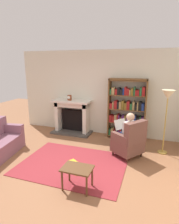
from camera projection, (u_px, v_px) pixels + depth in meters
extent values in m
plane|color=#905E3E|center=(67.00, 171.00, 4.14)|extent=(14.00, 14.00, 0.00)
cube|color=silver|center=(100.00, 93.00, 6.14)|extent=(5.60, 0.10, 2.70)
cube|color=maroon|center=(73.00, 164.00, 4.41)|extent=(2.40, 1.80, 0.01)
cube|color=#4C4742|center=(72.00, 132.00, 6.40)|extent=(1.32, 0.64, 0.05)
cube|color=black|center=(74.00, 120.00, 6.51)|extent=(0.80, 0.20, 0.70)
cube|color=silver|center=(59.00, 116.00, 6.53)|extent=(0.12, 0.44, 1.06)
cube|color=silver|center=(86.00, 118.00, 6.21)|extent=(0.12, 0.44, 1.06)
cube|color=silver|center=(72.00, 104.00, 6.26)|extent=(1.12, 0.44, 0.16)
cube|color=silver|center=(71.00, 101.00, 6.18)|extent=(1.28, 0.56, 0.06)
cylinder|color=brown|center=(70.00, 98.00, 6.15)|extent=(0.14, 0.14, 0.17)
cylinder|color=white|center=(69.00, 97.00, 6.08)|extent=(0.10, 0.01, 0.10)
cube|color=brown|center=(109.00, 108.00, 5.93)|extent=(0.04, 0.32, 1.86)
cube|color=brown|center=(145.00, 111.00, 5.59)|extent=(0.04, 0.32, 1.86)
cube|color=brown|center=(128.00, 79.00, 5.54)|extent=(1.14, 0.32, 0.04)
cube|color=brown|center=(125.00, 136.00, 5.98)|extent=(1.10, 0.32, 0.02)
cube|color=#1E592D|center=(110.00, 131.00, 6.10)|extent=(0.06, 0.26, 0.18)
cube|color=#997F4C|center=(113.00, 131.00, 6.07)|extent=(0.07, 0.26, 0.22)
cube|color=maroon|center=(115.00, 132.00, 6.05)|extent=(0.06, 0.26, 0.18)
cube|color=black|center=(117.00, 132.00, 6.03)|extent=(0.06, 0.26, 0.20)
cube|color=#4C1E59|center=(119.00, 133.00, 6.01)|extent=(0.06, 0.26, 0.16)
cube|color=maroon|center=(121.00, 132.00, 5.98)|extent=(0.05, 0.26, 0.24)
cube|color=#1E592D|center=(123.00, 133.00, 5.97)|extent=(0.06, 0.26, 0.17)
cube|color=#1E592D|center=(125.00, 132.00, 5.94)|extent=(0.07, 0.26, 0.25)
cube|color=#1E592D|center=(127.00, 132.00, 5.92)|extent=(0.07, 0.26, 0.25)
cube|color=black|center=(129.00, 133.00, 5.91)|extent=(0.06, 0.26, 0.17)
cube|color=#1E592D|center=(131.00, 134.00, 5.89)|extent=(0.06, 0.26, 0.16)
cube|color=brown|center=(133.00, 133.00, 5.86)|extent=(0.06, 0.26, 0.25)
cube|color=#1E592D|center=(136.00, 133.00, 5.83)|extent=(0.08, 0.26, 0.25)
cube|color=navy|center=(139.00, 135.00, 5.81)|extent=(0.08, 0.26, 0.18)
cube|color=black|center=(142.00, 135.00, 5.79)|extent=(0.07, 0.26, 0.20)
cube|color=brown|center=(126.00, 123.00, 5.87)|extent=(1.10, 0.32, 0.02)
cube|color=maroon|center=(111.00, 118.00, 5.98)|extent=(0.08, 0.26, 0.21)
cube|color=maroon|center=(114.00, 118.00, 5.96)|extent=(0.06, 0.26, 0.20)
cube|color=#997F4C|center=(116.00, 118.00, 5.93)|extent=(0.07, 0.26, 0.24)
cube|color=maroon|center=(118.00, 118.00, 5.91)|extent=(0.04, 0.26, 0.25)
cube|color=#4C1E59|center=(119.00, 119.00, 5.90)|extent=(0.05, 0.26, 0.22)
cube|color=brown|center=(121.00, 119.00, 5.89)|extent=(0.04, 0.26, 0.17)
cube|color=#4C1E59|center=(123.00, 119.00, 5.86)|extent=(0.08, 0.26, 0.22)
cube|color=brown|center=(125.00, 119.00, 5.84)|extent=(0.05, 0.26, 0.23)
cube|color=#4C1E59|center=(127.00, 120.00, 5.82)|extent=(0.05, 0.26, 0.19)
cube|color=#4C1E59|center=(130.00, 120.00, 5.80)|extent=(0.09, 0.26, 0.19)
cube|color=brown|center=(132.00, 119.00, 5.77)|extent=(0.07, 0.26, 0.24)
cube|color=navy|center=(135.00, 119.00, 5.74)|extent=(0.06, 0.26, 0.25)
cube|color=black|center=(137.00, 120.00, 5.73)|extent=(0.04, 0.26, 0.22)
cube|color=black|center=(138.00, 120.00, 5.71)|extent=(0.05, 0.26, 0.22)
cube|color=#1E592D|center=(140.00, 120.00, 5.70)|extent=(0.04, 0.26, 0.23)
cube|color=#4C1E59|center=(142.00, 121.00, 5.68)|extent=(0.07, 0.26, 0.23)
cube|color=brown|center=(127.00, 109.00, 5.76)|extent=(1.10, 0.32, 0.02)
cube|color=maroon|center=(112.00, 105.00, 5.88)|extent=(0.08, 0.26, 0.16)
cube|color=#997F4C|center=(114.00, 105.00, 5.85)|extent=(0.04, 0.26, 0.21)
cube|color=maroon|center=(116.00, 104.00, 5.82)|extent=(0.09, 0.26, 0.24)
cube|color=black|center=(118.00, 105.00, 5.80)|extent=(0.06, 0.26, 0.21)
cube|color=#997F4C|center=(121.00, 105.00, 5.78)|extent=(0.06, 0.26, 0.22)
cube|color=brown|center=(123.00, 105.00, 5.75)|extent=(0.07, 0.26, 0.26)
cube|color=brown|center=(126.00, 106.00, 5.74)|extent=(0.07, 0.26, 0.20)
cube|color=maroon|center=(129.00, 105.00, 5.70)|extent=(0.09, 0.26, 0.25)
cube|color=#1E592D|center=(131.00, 106.00, 5.68)|extent=(0.07, 0.26, 0.18)
cube|color=#997F4C|center=(134.00, 105.00, 5.65)|extent=(0.06, 0.26, 0.25)
cube|color=black|center=(136.00, 107.00, 5.64)|extent=(0.06, 0.26, 0.17)
cube|color=#997F4C|center=(138.00, 106.00, 5.62)|extent=(0.04, 0.26, 0.25)
cube|color=black|center=(140.00, 106.00, 5.59)|extent=(0.08, 0.26, 0.25)
cube|color=navy|center=(143.00, 107.00, 5.57)|extent=(0.07, 0.26, 0.21)
cube|color=brown|center=(128.00, 95.00, 5.65)|extent=(1.10, 0.32, 0.02)
cube|color=#1E592D|center=(111.00, 91.00, 5.78)|extent=(0.04, 0.26, 0.16)
cube|color=#997F4C|center=(114.00, 91.00, 5.75)|extent=(0.09, 0.26, 0.21)
cube|color=maroon|center=(117.00, 92.00, 5.73)|extent=(0.07, 0.26, 0.16)
cube|color=black|center=(119.00, 91.00, 5.70)|extent=(0.07, 0.26, 0.22)
cube|color=black|center=(122.00, 92.00, 5.68)|extent=(0.07, 0.26, 0.16)
cube|color=navy|center=(124.00, 91.00, 5.65)|extent=(0.04, 0.26, 0.20)
cube|color=maroon|center=(126.00, 91.00, 5.63)|extent=(0.05, 0.26, 0.24)
cube|color=maroon|center=(128.00, 92.00, 5.61)|extent=(0.08, 0.26, 0.19)
cube|color=#997F4C|center=(130.00, 92.00, 5.60)|extent=(0.04, 0.26, 0.17)
cube|color=brown|center=(132.00, 92.00, 5.57)|extent=(0.06, 0.26, 0.21)
cube|color=#1E592D|center=(135.00, 91.00, 5.55)|extent=(0.04, 0.26, 0.25)
cube|color=maroon|center=(136.00, 93.00, 5.54)|extent=(0.05, 0.26, 0.17)
cube|color=maroon|center=(138.00, 93.00, 5.52)|extent=(0.06, 0.26, 0.16)
cube|color=#1E592D|center=(141.00, 91.00, 5.49)|extent=(0.06, 0.26, 0.24)
cube|color=maroon|center=(144.00, 91.00, 5.46)|extent=(0.09, 0.26, 0.26)
cube|color=brown|center=(128.00, 81.00, 5.55)|extent=(1.10, 0.32, 0.02)
cylinder|color=#331E14|center=(127.00, 148.00, 5.13)|extent=(0.05, 0.05, 0.12)
cylinder|color=#331E14|center=(113.00, 153.00, 4.85)|extent=(0.05, 0.05, 0.12)
cylinder|color=#331E14|center=(141.00, 154.00, 4.75)|extent=(0.05, 0.05, 0.12)
cylinder|color=#331E14|center=(127.00, 160.00, 4.47)|extent=(0.05, 0.05, 0.12)
cube|color=brown|center=(127.00, 146.00, 4.75)|extent=(0.86, 0.87, 0.30)
cube|color=brown|center=(136.00, 133.00, 4.45)|extent=(0.50, 0.61, 0.55)
cube|color=brown|center=(135.00, 134.00, 4.83)|extent=(0.51, 0.41, 0.22)
cube|color=brown|center=(120.00, 139.00, 4.53)|extent=(0.51, 0.41, 0.22)
cube|color=silver|center=(130.00, 132.00, 4.61)|extent=(0.35, 0.38, 0.50)
sphere|color=#D8AD8C|center=(130.00, 117.00, 4.52)|extent=(0.20, 0.20, 0.20)
cube|color=#191E3F|center=(126.00, 136.00, 4.86)|extent=(0.40, 0.33, 0.12)
cube|color=#191E3F|center=(121.00, 137.00, 4.77)|extent=(0.40, 0.33, 0.12)
cylinder|color=#191E3F|center=(120.00, 143.00, 5.08)|extent=(0.10, 0.10, 0.42)
cylinder|color=#191E3F|center=(116.00, 144.00, 4.99)|extent=(0.10, 0.10, 0.42)
cube|color=white|center=(120.00, 124.00, 4.84)|extent=(0.30, 0.36, 0.25)
cube|color=#895A6C|center=(11.00, 128.00, 5.29)|extent=(0.72, 0.27, 0.24)
cube|color=brown|center=(77.00, 168.00, 3.46)|extent=(0.56, 0.39, 0.03)
cylinder|color=brown|center=(62.00, 181.00, 3.45)|extent=(0.04, 0.04, 0.40)
cylinder|color=brown|center=(87.00, 186.00, 3.30)|extent=(0.04, 0.04, 0.40)
cylinder|color=brown|center=(69.00, 172.00, 3.73)|extent=(0.04, 0.04, 0.40)
cylinder|color=brown|center=(92.00, 177.00, 3.58)|extent=(0.04, 0.04, 0.40)
cube|color=gold|center=(76.00, 171.00, 4.08)|extent=(0.33, 0.32, 0.02)
cube|color=gold|center=(73.00, 162.00, 4.45)|extent=(0.27, 0.26, 0.03)
cube|color=red|center=(81.00, 169.00, 4.16)|extent=(0.29, 0.24, 0.03)
cylinder|color=#B7933F|center=(162.00, 152.00, 4.98)|extent=(0.24, 0.24, 0.03)
cylinder|color=#B7933F|center=(165.00, 126.00, 4.80)|extent=(0.03, 0.03, 1.42)
cone|color=beige|center=(168.00, 94.00, 4.60)|extent=(0.32, 0.32, 0.22)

